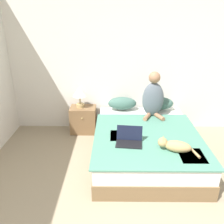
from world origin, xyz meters
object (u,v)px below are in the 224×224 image
object	(u,v)px
pillow_far	(159,103)
table_lamp	(80,93)
nightstand	(83,120)
cat_tabby	(175,146)
laptop_open	(129,140)
pillow_near	(122,103)
bed	(145,143)
person_sitting	(153,97)

from	to	relation	value
pillow_far	table_lamp	distance (m)	1.48
table_lamp	pillow_far	bearing A→B (deg)	0.59
pillow_far	nightstand	size ratio (longest dim) A/B	1.04
cat_tabby	table_lamp	world-z (taller)	table_lamp
laptop_open	nightstand	distance (m)	1.49
pillow_far	nightstand	distance (m)	1.46
pillow_near	cat_tabby	xyz separation A→B (m)	(0.63, -1.46, -0.03)
bed	person_sitting	world-z (taller)	person_sitting
pillow_near	person_sitting	world-z (taller)	person_sitting
pillow_far	laptop_open	world-z (taller)	pillow_far
cat_tabby	laptop_open	bearing A→B (deg)	-1.53
table_lamp	pillow_near	bearing A→B (deg)	1.11
laptop_open	nightstand	size ratio (longest dim) A/B	0.76
nightstand	table_lamp	world-z (taller)	table_lamp
laptop_open	bed	bearing A→B (deg)	60.00
pillow_near	cat_tabby	size ratio (longest dim) A/B	1.04
pillow_near	person_sitting	distance (m)	0.63
person_sitting	table_lamp	world-z (taller)	person_sitting
bed	person_sitting	distance (m)	0.83
person_sitting	nightstand	world-z (taller)	person_sitting
cat_tabby	nightstand	world-z (taller)	cat_tabby
table_lamp	bed	bearing A→B (deg)	-37.17
person_sitting	table_lamp	size ratio (longest dim) A/B	1.94
person_sitting	nightstand	bearing A→B (deg)	167.83
pillow_near	pillow_far	distance (m)	0.68
pillow_near	pillow_far	xyz separation A→B (m)	(0.68, 0.00, 0.00)
bed	laptop_open	size ratio (longest dim) A/B	5.38
laptop_open	cat_tabby	bearing A→B (deg)	-12.97
bed	pillow_far	bearing A→B (deg)	68.42
cat_tabby	laptop_open	distance (m)	0.61
cat_tabby	nightstand	xyz separation A→B (m)	(-1.37, 1.43, -0.29)
pillow_far	cat_tabby	distance (m)	1.46
bed	pillow_near	distance (m)	0.99
bed	nightstand	world-z (taller)	nightstand
cat_tabby	pillow_near	bearing A→B (deg)	-48.88
laptop_open	nightstand	world-z (taller)	laptop_open
pillow_near	nightstand	xyz separation A→B (m)	(-0.73, -0.02, -0.32)
nightstand	pillow_far	bearing A→B (deg)	0.87
nightstand	person_sitting	bearing A→B (deg)	-12.17
pillow_far	laptop_open	distance (m)	1.41
pillow_near	cat_tabby	bearing A→B (deg)	-66.47
bed	laptop_open	world-z (taller)	laptop_open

